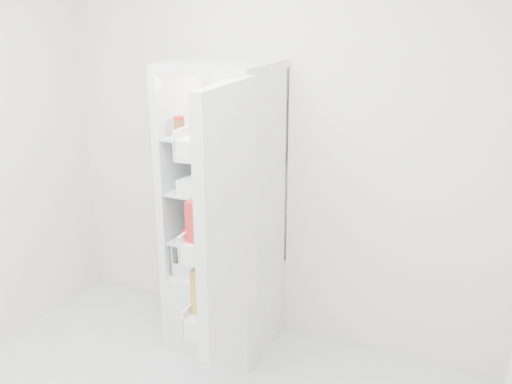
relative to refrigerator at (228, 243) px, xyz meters
The scene contains 21 objects.
room_walls 1.57m from the refrigerator, 80.89° to the right, with size 3.02×3.02×2.61m.
refrigerator is the anchor object (origin of this frame).
shelf_low 0.10m from the refrigerator, 90.00° to the right, with size 0.49×0.53×0.01m, color silver.
shelf_mid 0.39m from the refrigerator, 90.00° to the right, with size 0.49×0.53×0.01m, color silver.
shelf_top 0.72m from the refrigerator, 90.00° to the right, with size 0.49×0.53×0.01m, color silver.
crisper_left 0.15m from the refrigerator, 152.98° to the right, with size 0.23×0.46×0.22m, color silver, non-canonical shape.
crisper_right 0.15m from the refrigerator, 27.02° to the right, with size 0.23×0.46×0.22m, color silver, non-canonical shape.
condiment_jars 0.78m from the refrigerator, 98.98° to the right, with size 0.46×0.32×0.08m.
squeeze_bottle 0.83m from the refrigerator, 19.88° to the right, with size 0.05×0.05×0.19m, color white.
tub_white 0.51m from the refrigerator, 108.03° to the right, with size 0.14×0.14×0.09m, color white.
tub_cream 0.45m from the refrigerator, 113.22° to the right, with size 0.13×0.13×0.08m, color beige.
tin_red 0.52m from the refrigerator, 49.62° to the right, with size 0.09×0.09×0.06m, color #BC3A1C.
foil_tray 0.42m from the refrigerator, 100.23° to the left, with size 0.18×0.14×0.05m, color silver.
tub_green 0.44m from the refrigerator, 34.39° to the left, with size 0.11×0.15×0.09m, color #449658.
red_cabbage 0.23m from the refrigerator, 29.95° to the right, with size 0.15×0.15×0.15m, color #5A2160.
bell_pepper 0.32m from the refrigerator, 112.20° to the right, with size 0.11×0.11×0.11m, color #B6110B.
mushroom_bowl 0.21m from the refrigerator, 133.29° to the right, with size 0.13×0.13×0.06m, color #8ABBCD.
salad_bag 0.34m from the refrigerator, 60.76° to the right, with size 0.12×0.12×0.12m, color #BDDFA7.
citrus_pile 0.18m from the refrigerator, 136.53° to the right, with size 0.20×0.24×0.16m.
veg_pile 0.18m from the refrigerator, 26.82° to the right, with size 0.16×0.30×0.10m.
fridge_door 0.83m from the refrigerator, 63.55° to the right, with size 0.20×0.60×1.30m.
Camera 1 is at (1.38, -1.69, 2.13)m, focal length 40.00 mm.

